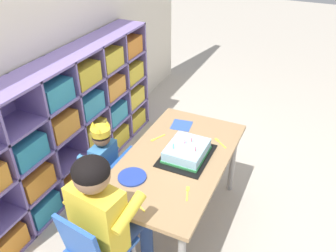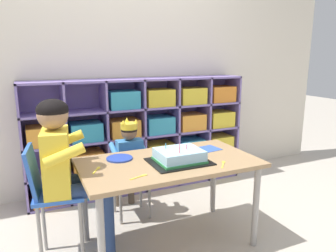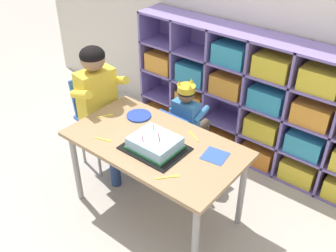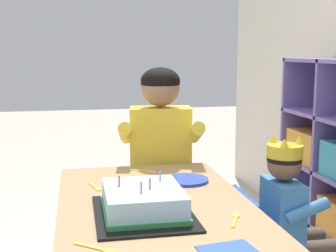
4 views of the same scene
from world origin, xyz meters
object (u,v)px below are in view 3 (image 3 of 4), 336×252
fork_near_cake_tray (106,116)px  fork_near_child_seat (104,140)px  classroom_chair_blue (181,136)px  fork_by_napkin (193,135)px  child_with_crown (189,115)px  classroom_chair_adult_side (95,113)px  fork_beside_plate_stack (169,177)px  adult_helper_seated (101,98)px  birthday_cake_on_tray (155,144)px  activity_table (155,150)px  paper_plate_stack (139,116)px

fork_near_cake_tray → fork_near_child_seat: size_ratio=0.96×
classroom_chair_blue → fork_near_child_seat: 0.73m
fork_by_napkin → fork_near_child_seat: (-0.45, -0.43, -0.00)m
child_with_crown → classroom_chair_adult_side: child_with_crown is taller
classroom_chair_adult_side → fork_beside_plate_stack: classroom_chair_adult_side is taller
classroom_chair_adult_side → adult_helper_seated: (0.12, -0.02, 0.20)m
classroom_chair_blue → birthday_cake_on_tray: 0.62m
child_with_crown → fork_by_napkin: bearing=130.7°
fork_beside_plate_stack → fork_near_child_seat: 0.59m
activity_table → fork_by_napkin: 0.28m
birthday_cake_on_tray → paper_plate_stack: size_ratio=2.20×
birthday_cake_on_tray → fork_near_child_seat: 0.37m
classroom_chair_blue → child_with_crown: child_with_crown is taller
paper_plate_stack → fork_by_napkin: 0.47m
child_with_crown → paper_plate_stack: size_ratio=4.63×
classroom_chair_adult_side → fork_beside_plate_stack: size_ratio=6.77×
classroom_chair_blue → classroom_chair_adult_side: classroom_chair_adult_side is taller
fork_beside_plate_stack → fork_by_napkin: size_ratio=0.94×
adult_helper_seated → birthday_cake_on_tray: bearing=-96.8°
birthday_cake_on_tray → fork_near_cake_tray: birthday_cake_on_tray is taller
activity_table → classroom_chair_blue: activity_table is taller
child_with_crown → classroom_chair_adult_side: (-0.66, -0.42, -0.04)m
birthday_cake_on_tray → child_with_crown: bearing=105.5°
child_with_crown → adult_helper_seated: bearing=39.8°
child_with_crown → paper_plate_stack: 0.45m
child_with_crown → birthday_cake_on_tray: (0.17, -0.62, 0.14)m
paper_plate_stack → fork_near_cake_tray: bearing=-141.8°
birthday_cake_on_tray → fork_near_cake_tray: bearing=171.8°
fork_by_napkin → classroom_chair_blue: bearing=166.3°
adult_helper_seated → paper_plate_stack: size_ratio=5.95×
fork_near_cake_tray → fork_beside_plate_stack: 0.84m
adult_helper_seated → child_with_crown: bearing=-43.2°
child_with_crown → adult_helper_seated: size_ratio=0.78×
paper_plate_stack → fork_beside_plate_stack: paper_plate_stack is taller
child_with_crown → paper_plate_stack: child_with_crown is taller
birthday_cake_on_tray → paper_plate_stack: 0.43m
classroom_chair_adult_side → fork_near_cake_tray: size_ratio=6.81×
fork_near_cake_tray → fork_by_napkin: (0.66, 0.20, 0.00)m
birthday_cake_on_tray → fork_beside_plate_stack: size_ratio=3.45×
fork_beside_plate_stack → fork_by_napkin: same height
classroom_chair_adult_side → fork_near_cake_tray: 0.35m
fork_near_cake_tray → paper_plate_stack: bearing=157.2°
adult_helper_seated → birthday_cake_on_tray: size_ratio=2.70×
activity_table → fork_by_napkin: bearing=54.7°
activity_table → classroom_chair_blue: 0.51m
classroom_chair_adult_side → paper_plate_stack: (0.48, 0.02, 0.16)m
classroom_chair_blue → child_with_crown: (0.00, 0.10, 0.15)m
classroom_chair_blue → adult_helper_seated: (-0.54, -0.33, 0.30)m
activity_table → fork_beside_plate_stack: (0.30, -0.22, 0.07)m
fork_beside_plate_stack → adult_helper_seated: bearing=-71.5°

